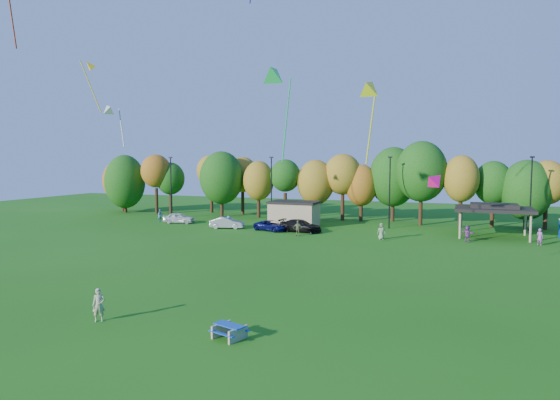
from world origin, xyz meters
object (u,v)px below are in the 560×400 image
(picnic_table, at_px, (229,330))
(car_a, at_px, (179,218))
(kite_flyer, at_px, (99,305))
(car_b, at_px, (227,223))
(car_d, at_px, (300,226))
(car_c, at_px, (271,226))

(picnic_table, relative_size, car_a, 0.45)
(picnic_table, distance_m, kite_flyer, 7.78)
(kite_flyer, relative_size, car_b, 0.42)
(car_b, relative_size, car_d, 0.83)
(car_a, height_order, car_b, car_a)
(kite_flyer, bearing_deg, car_b, 68.44)
(car_a, relative_size, car_c, 0.95)
(kite_flyer, relative_size, car_c, 0.40)
(kite_flyer, bearing_deg, car_d, 53.00)
(picnic_table, xyz_separation_m, car_d, (-7.81, 35.18, 0.35))
(car_c, distance_m, car_d, 3.68)
(picnic_table, bearing_deg, kite_flyer, -160.90)
(picnic_table, bearing_deg, car_a, 142.88)
(picnic_table, height_order, car_d, car_d)
(kite_flyer, distance_m, car_d, 35.34)
(kite_flyer, xyz_separation_m, car_a, (-18.22, 37.39, -0.18))
(car_b, xyz_separation_m, car_c, (6.00, 0.07, -0.08))
(car_c, bearing_deg, kite_flyer, -156.71)
(kite_flyer, distance_m, car_b, 36.33)
(car_b, bearing_deg, car_d, -101.85)
(picnic_table, height_order, car_b, car_b)
(car_b, height_order, car_c, car_b)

